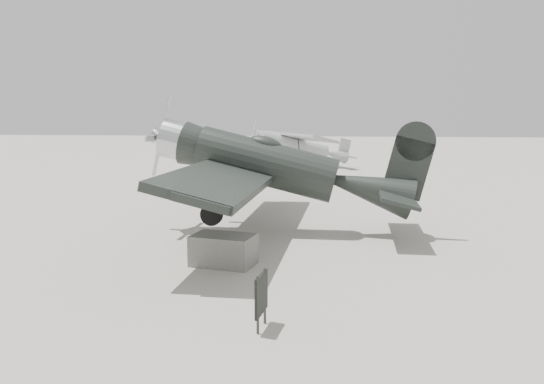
{
  "coord_description": "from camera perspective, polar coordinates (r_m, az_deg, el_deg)",
  "views": [
    {
      "loc": [
        2.0,
        -16.49,
        4.17
      ],
      "look_at": [
        -0.03,
        1.3,
        1.5
      ],
      "focal_mm": 35.0,
      "sensor_mm": 36.0,
      "label": 1
    }
  ],
  "objects": [
    {
      "name": "highwing_monoplane",
      "position": [
        39.3,
        2.85,
        5.29
      ],
      "size": [
        8.59,
        10.7,
        3.18
      ],
      "rotation": [
        0.0,
        0.23,
        0.49
      ],
      "color": "#A6A9AB",
      "rests_on": "ground"
    },
    {
      "name": "equipment_block",
      "position": [
        14.8,
        -5.24,
        -6.22
      ],
      "size": [
        1.87,
        1.38,
        0.85
      ],
      "primitive_type": "cube",
      "rotation": [
        0.0,
        0.0,
        -0.21
      ],
      "color": "#605D59",
      "rests_on": "ground"
    },
    {
      "name": "ground",
      "position": [
        17.13,
        -0.4,
        -5.61
      ],
      "size": [
        160.0,
        160.0,
        0.0
      ],
      "primitive_type": "plane",
      "color": "#A9A295",
      "rests_on": "ground"
    },
    {
      "name": "sign_board",
      "position": [
        10.45,
        -1.16,
        -11.01
      ],
      "size": [
        0.16,
        0.79,
        1.15
      ],
      "rotation": [
        0.0,
        0.0,
        -0.13
      ],
      "color": "#333333",
      "rests_on": "ground"
    },
    {
      "name": "lowwing_monoplane",
      "position": [
        18.46,
        0.79,
        2.6
      ],
      "size": [
        9.56,
        13.3,
        4.31
      ],
      "rotation": [
        0.0,
        0.24,
        -0.04
      ],
      "color": "black",
      "rests_on": "ground"
    }
  ]
}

